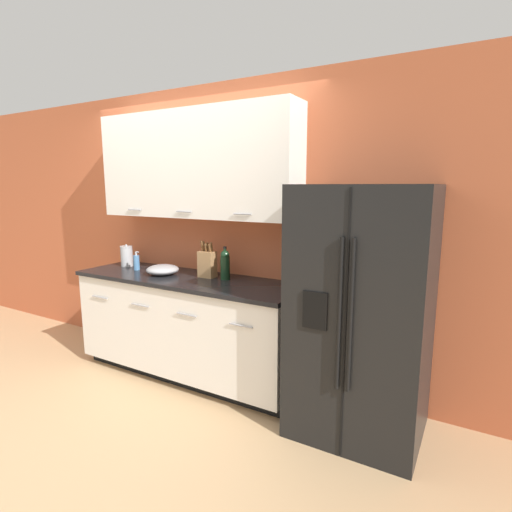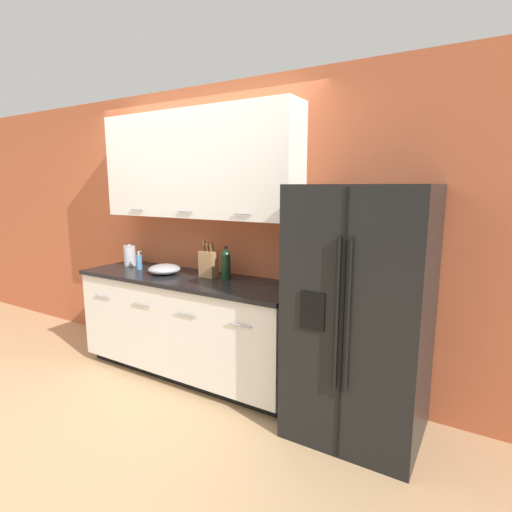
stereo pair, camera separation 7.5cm
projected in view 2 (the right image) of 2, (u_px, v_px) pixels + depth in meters
The scene contains 9 objects.
ground_plane at pixel (102, 417), 3.00m from camera, with size 14.00×14.00×0.00m, color tan.
wall_back at pixel (201, 211), 3.72m from camera, with size 10.00×0.39×2.60m.
counter_unit at pixel (190, 325), 3.62m from camera, with size 2.14×0.64×0.92m.
refrigerator at pixel (360, 313), 2.70m from camera, with size 0.87×0.76×1.72m.
knife_block at pixel (208, 263), 3.51m from camera, with size 0.15×0.10×0.32m.
wine_bottle at pixel (226, 264), 3.42m from camera, with size 0.08×0.08×0.29m.
soap_dispenser at pixel (139, 262), 3.84m from camera, with size 0.06×0.06×0.18m.
steel_canister at pixel (130, 255), 4.02m from camera, with size 0.12×0.12×0.22m.
mixing_bowl at pixel (164, 269), 3.64m from camera, with size 0.29×0.29×0.09m.
Camera 2 is at (2.41, -1.75, 1.71)m, focal length 28.00 mm.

